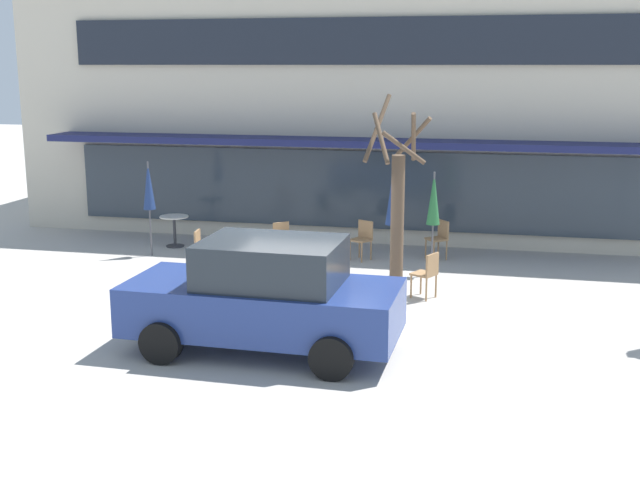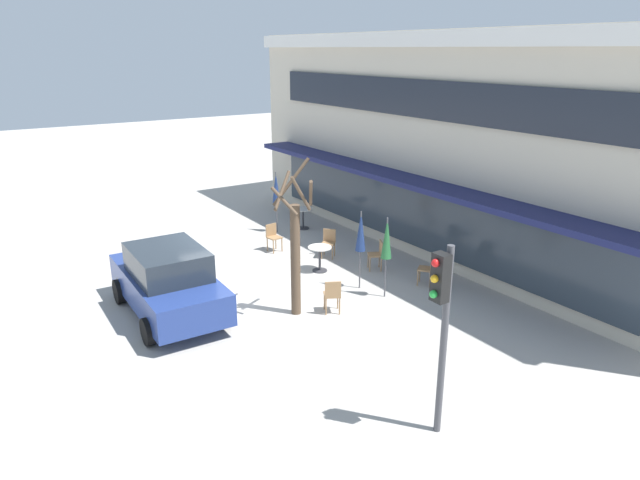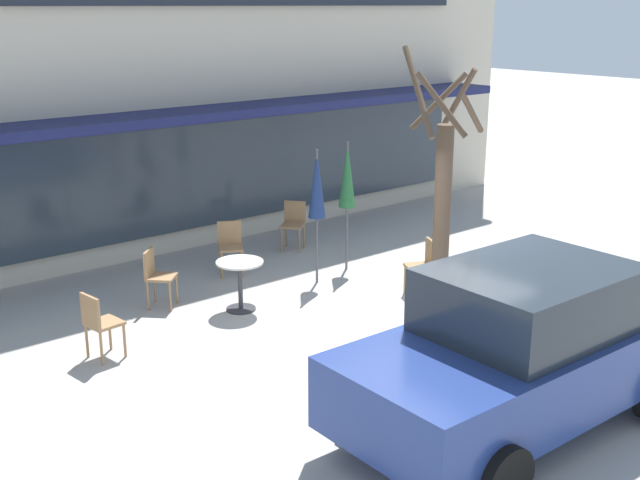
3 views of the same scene
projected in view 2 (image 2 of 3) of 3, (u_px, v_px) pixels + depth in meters
ground_plane at (242, 297)px, 15.16m from camera, size 80.00×80.00×0.00m
building_facade at (505, 138)px, 19.26m from camera, size 18.35×9.10×6.80m
cafe_table_near_wall at (320, 255)px, 16.80m from camera, size 0.70×0.70×0.76m
cafe_table_streetside at (303, 215)px, 20.81m from camera, size 0.70×0.70×0.76m
patio_umbrella_green_folded at (361, 232)px, 15.25m from camera, size 0.28×0.28×2.20m
patio_umbrella_cream_folded at (387, 239)px, 14.70m from camera, size 0.28×0.28×2.20m
patio_umbrella_corner_open at (276, 188)px, 20.05m from camera, size 0.28×0.28×2.20m
cafe_chair_0 at (332, 294)px, 14.10m from camera, size 0.54×0.54×0.89m
cafe_chair_1 at (428, 267)px, 15.81m from camera, size 0.56×0.56×0.89m
cafe_chair_2 at (329, 241)px, 17.97m from camera, size 0.57×0.57×0.89m
cafe_chair_3 at (273, 235)px, 18.52m from camera, size 0.44×0.44×0.89m
cafe_chair_4 at (377, 253)px, 16.93m from camera, size 0.54×0.54×0.89m
parked_sedan at (168, 281)px, 13.95m from camera, size 4.24×2.09×1.76m
street_tree at (295, 249)px, 13.74m from camera, size 1.17×1.12×3.84m
traffic_light_pole at (442, 312)px, 9.11m from camera, size 0.26×0.43×3.40m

